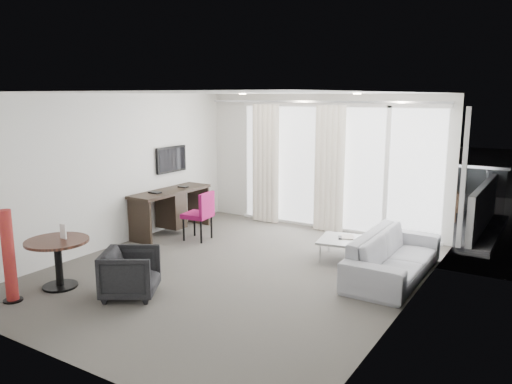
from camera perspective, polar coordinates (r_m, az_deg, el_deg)
The scene contains 28 objects.
floor at distance 7.50m, azimuth -2.45°, elevation -9.03°, with size 5.00×6.00×0.00m, color #4F4C46.
ceiling at distance 7.04m, azimuth -2.63°, elevation 11.26°, with size 5.00×6.00×0.00m, color white.
wall_left at distance 8.80m, azimuth -16.12°, elevation 2.28°, with size 0.00×6.00×2.60m, color silver.
wall_right at distance 6.13m, azimuth 17.16°, elevation -1.42°, with size 0.00×6.00×2.60m, color silver.
wall_front at distance 5.03m, azimuth -22.24°, elevation -4.40°, with size 5.00×0.00×2.60m, color silver.
window_panel at distance 9.63m, azimuth 9.05°, elevation 2.70°, with size 4.00×0.02×2.38m, color white, non-canonical shape.
window_frame at distance 9.62m, azimuth 9.01°, elevation 2.69°, with size 4.10×0.06×2.44m, color white, non-canonical shape.
curtain_left at distance 10.13m, azimuth 1.10°, elevation 3.24°, with size 0.60×0.20×2.38m, color white, non-canonical shape.
curtain_right at distance 9.50m, azimuth 8.38°, elevation 2.61°, with size 0.60×0.20×2.38m, color white, non-canonical shape.
curtain_track at distance 9.50m, azimuth 7.19°, elevation 10.21°, with size 4.80×0.04×0.04m, color #B2B2B7, non-canonical shape.
downlight_a at distance 8.87m, azimuth -1.56°, elevation 11.14°, with size 0.12×0.12×0.02m, color #FFE0B2.
downlight_b at distance 7.91m, azimuth 11.48°, elevation 10.95°, with size 0.12×0.12×0.02m, color #FFE0B2.
desk at distance 9.54m, azimuth -9.67°, elevation -2.23°, with size 0.55×1.76×0.82m, color black, non-canonical shape.
tv at distance 9.78m, azimuth -9.66°, elevation 3.69°, with size 0.05×0.80×0.50m, color black, non-canonical shape.
desk_chair at distance 9.02m, azimuth -6.71°, elevation -2.70°, with size 0.48×0.45×0.88m, color #8D114C, non-canonical shape.
round_table at distance 7.30m, azimuth -21.63°, elevation -7.62°, with size 0.83×0.83×0.67m, color #3A1F16, non-canonical shape.
menu_card at distance 7.22m, azimuth -21.15°, elevation -4.58°, with size 0.11×0.02×0.20m, color white, non-canonical shape.
red_lamp at distance 6.99m, azimuth -26.41°, elevation -6.59°, with size 0.24×0.24×1.19m, color maroon.
tub_armchair at distance 6.71m, azimuth -14.15°, elevation -8.97°, with size 0.67×0.69×0.62m, color black.
coffee_table at distance 8.09m, azimuth 9.95°, elevation -6.44°, with size 0.74×0.74×0.33m, color gray, non-canonical shape.
remote at distance 8.07m, azimuth 9.59°, elevation -5.03°, with size 0.05×0.17×0.02m, color black, non-canonical shape.
magazine at distance 8.14m, azimuth 10.34°, elevation -4.91°, with size 0.23×0.29×0.02m, color gray, non-canonical shape.
sofa at distance 7.45m, azimuth 15.48°, elevation -7.00°, with size 2.16×0.84×0.63m, color #93939B.
terrace_slab at distance 11.26m, azimuth 11.87°, elevation -2.74°, with size 5.60×3.00×0.12m, color #4D4D50.
rattan_chair_a at distance 10.89m, azimuth 13.53°, elevation -0.97°, with size 0.50×0.50×0.73m, color #4D3625, non-canonical shape.
rattan_chair_b at distance 11.16m, azimuth 20.55°, elevation -0.76°, with size 0.58×0.58×0.85m, color #4D3625, non-canonical shape.
rattan_table at distance 10.15m, azimuth 13.59°, elevation -2.37°, with size 0.55×0.55×0.55m, color #4D3625, non-canonical shape.
balustrade at distance 12.49m, azimuth 14.26°, elevation 1.13°, with size 5.50×0.06×1.05m, color #B2B2B7, non-canonical shape.
Camera 1 is at (3.98, -5.81, 2.56)m, focal length 35.00 mm.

